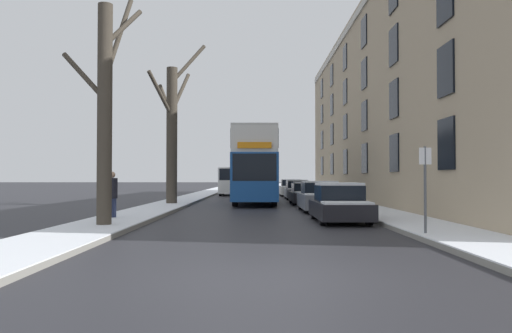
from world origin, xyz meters
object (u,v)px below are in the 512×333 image
Objects in this scene: parked_car_4 at (291,188)px; oncoming_van at (232,181)px; double_decker_bus at (255,163)px; pedestrian_left_sidewalk at (112,194)px; bare_tree_left_0 at (105,108)px; parked_car_2 at (306,194)px; parked_car_1 at (320,197)px; parked_car_0 at (339,204)px; parked_car_3 at (297,190)px; bare_tree_left_1 at (172,129)px; street_sign_post at (425,186)px.

oncoming_van is (-5.24, 2.37, 0.66)m from parked_car_4.
double_decker_bus reaches higher than pedestrian_left_sidewalk.
bare_tree_left_0 reaches higher than parked_car_4.
oncoming_van is at bearing 108.98° from parked_car_2.
double_decker_bus reaches higher than parked_car_4.
double_decker_bus is at bearing 8.51° from pedestrian_left_sidewalk.
parked_car_1 reaches higher than parked_car_2.
pedestrian_left_sidewalk is (-8.24, 0.04, 0.35)m from parked_car_0.
bare_tree_left_0 reaches higher than parked_car_1.
parked_car_4 is at bearing 90.00° from parked_car_3.
pedestrian_left_sidewalk is at bearing -124.62° from parked_car_2.
parked_car_3 is (0.00, 6.69, 0.04)m from parked_car_2.
bare_tree_left_0 is at bearing -109.94° from parked_car_3.
parked_car_2 is 12.86m from parked_car_4.
double_decker_bus is at bearing 163.07° from parked_car_2.
parked_car_3 is at bearing 90.00° from parked_car_1.
bare_tree_left_1 is 17.01m from parked_car_4.
pedestrian_left_sidewalk is at bearing 179.70° from parked_car_0.
parked_car_3 is 10.04m from oncoming_van.
parked_car_0 is 0.96× the size of parked_car_1.
parked_car_2 is at bearing 90.00° from parked_car_0.
parked_car_1 is 6.37m from parked_car_2.
parked_car_2 is 2.45× the size of pedestrian_left_sidewalk.
street_sign_post is at bearing -86.64° from parked_car_3.
parked_car_3 is 23.77m from street_sign_post.
parked_car_0 is 18.66m from parked_car_3.
parked_car_1 is 22.24m from oncoming_van.
oncoming_van is at bearing 103.63° from parked_car_1.
bare_tree_left_0 reaches higher than pedestrian_left_sidewalk.
street_sign_post reaches higher than parked_car_2.
pedestrian_left_sidewalk is at bearing -96.30° from oncoming_van.
double_decker_bus is at bearing 103.47° from parked_car_0.
parked_car_1 is (7.70, 8.17, -3.11)m from bare_tree_left_0.
double_decker_bus is at bearing -104.55° from parked_car_4.
parked_car_0 is 0.94× the size of parked_car_2.
parked_car_4 is at bearing 90.00° from parked_car_0.
parked_car_1 is at bearing 90.00° from parked_car_0.
bare_tree_left_1 reaches higher than parked_car_2.
double_decker_bus is 2.69× the size of parked_car_4.
parked_car_2 is at bearing 62.10° from bare_tree_left_0.
street_sign_post is (9.15, -15.20, -2.98)m from bare_tree_left_1.
double_decker_bus is 2.33× the size of parked_car_3.
parked_car_3 is at bearing 90.00° from parked_car_0.
pedestrian_left_sidewalk is at bearing 152.11° from street_sign_post.
double_decker_bus is 2.56× the size of parked_car_0.
double_decker_bus is 13.41m from parked_car_0.
parked_car_3 is at bearing 90.00° from parked_car_2.
parked_car_2 is at bearing -4.33° from pedestrian_left_sidewalk.
pedestrian_left_sidewalk is at bearing -146.00° from parked_car_1.
street_sign_post is (9.63, -5.10, 0.39)m from pedestrian_left_sidewalk.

